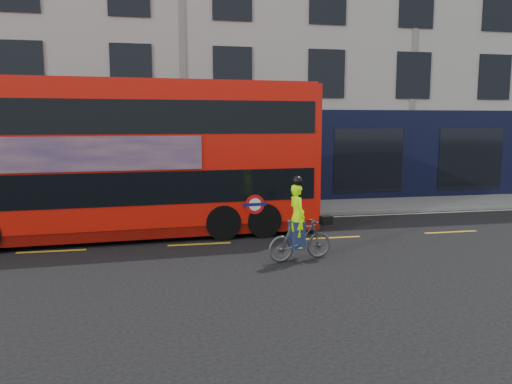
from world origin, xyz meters
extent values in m
plane|color=black|center=(0.00, 0.00, 0.00)|extent=(120.00, 120.00, 0.00)
cube|color=slate|center=(0.00, 6.50, 0.06)|extent=(60.00, 3.00, 0.12)
cube|color=slate|center=(0.00, 5.00, 0.07)|extent=(60.00, 0.12, 0.13)
cube|color=#A19E98|center=(0.00, 13.00, 7.50)|extent=(50.00, 10.00, 15.00)
cube|color=black|center=(0.00, 7.98, 2.00)|extent=(50.00, 0.08, 4.00)
cube|color=silver|center=(0.00, 4.70, 0.00)|extent=(58.00, 0.10, 0.01)
cube|color=red|center=(-2.05, 2.96, 2.54)|extent=(11.67, 3.28, 4.14)
cube|color=#690904|center=(-2.05, 2.96, 0.31)|extent=(11.67, 3.23, 0.31)
cube|color=black|center=(-2.05, 2.96, 1.63)|extent=(11.21, 3.30, 0.94)
cube|color=black|center=(-2.05, 2.96, 3.62)|extent=(11.21, 3.30, 0.94)
cube|color=#AE140B|center=(-2.05, 2.96, 4.64)|extent=(11.44, 3.17, 0.08)
cube|color=black|center=(3.73, 3.30, 1.63)|extent=(0.18, 2.36, 0.94)
cube|color=black|center=(3.73, 3.30, 3.62)|extent=(0.18, 2.36, 0.94)
cube|color=#9F706E|center=(-3.02, 1.56, 2.62)|extent=(6.29, 0.40, 0.94)
cylinder|color=red|center=(1.70, 1.84, 1.05)|extent=(0.59, 0.05, 0.59)
cylinder|color=white|center=(1.70, 1.83, 1.05)|extent=(0.38, 0.04, 0.38)
cube|color=#0C1459|center=(1.70, 1.83, 1.05)|extent=(0.73, 0.06, 0.09)
cylinder|color=black|center=(1.93, 3.19, 0.52)|extent=(1.20, 2.73, 1.05)
cylinder|color=black|center=(0.68, 3.12, 0.52)|extent=(1.20, 2.73, 1.05)
imported|color=#4E5153|center=(2.37, -0.67, 0.53)|extent=(1.83, 0.85, 1.06)
imported|color=#AEFF01|center=(2.27, -0.69, 1.15)|extent=(0.49, 0.64, 1.59)
cube|color=black|center=(3.09, -0.51, 0.97)|extent=(0.32, 0.28, 0.22)
cube|color=navy|center=(2.27, -0.69, 0.66)|extent=(0.38, 0.44, 0.71)
sphere|color=black|center=(2.27, -0.69, 2.03)|extent=(0.26, 0.26, 0.26)
camera|label=1|loc=(-1.17, -12.50, 3.47)|focal=35.00mm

